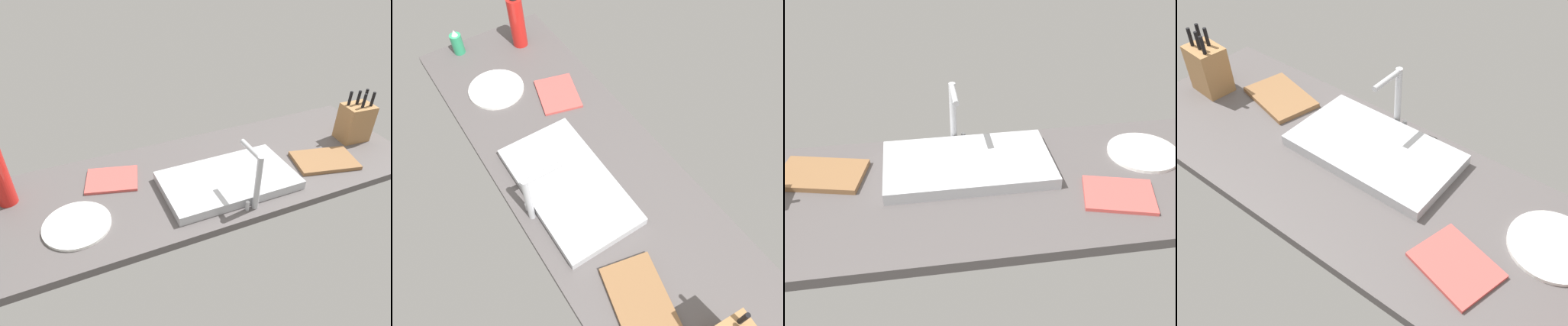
# 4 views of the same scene
# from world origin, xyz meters

# --- Properties ---
(countertop_slab) EXTENTS (1.97, 0.65, 0.04)m
(countertop_slab) POSITION_xyz_m (0.00, 0.00, 0.02)
(countertop_slab) COLOR #514C4C
(countertop_slab) RESTS_ON ground
(sink_basin) EXTENTS (0.56, 0.31, 0.04)m
(sink_basin) POSITION_xyz_m (-0.07, 0.10, 0.06)
(sink_basin) COLOR #B7BABF
(sink_basin) RESTS_ON countertop_slab
(faucet) EXTENTS (0.06, 0.15, 0.24)m
(faucet) POSITION_xyz_m (-0.09, 0.26, 0.18)
(faucet) COLOR #B7BABF
(faucet) RESTS_ON countertop_slab
(knife_block) EXTENTS (0.15, 0.12, 0.26)m
(knife_block) POSITION_xyz_m (-0.82, 0.01, 0.13)
(knife_block) COLOR #9E7042
(knife_block) RESTS_ON countertop_slab
(cutting_board) EXTENTS (0.31, 0.24, 0.02)m
(cutting_board) POSITION_xyz_m (-0.56, 0.13, 0.04)
(cutting_board) COLOR brown
(cutting_board) RESTS_ON countertop_slab
(dinner_plate) EXTENTS (0.25, 0.25, 0.01)m
(dinner_plate) POSITION_xyz_m (0.56, 0.10, 0.04)
(dinner_plate) COLOR white
(dinner_plate) RESTS_ON countertop_slab
(dish_towel) EXTENTS (0.26, 0.22, 0.01)m
(dish_towel) POSITION_xyz_m (0.38, -0.12, 0.04)
(dish_towel) COLOR #CC4C47
(dish_towel) RESTS_ON countertop_slab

